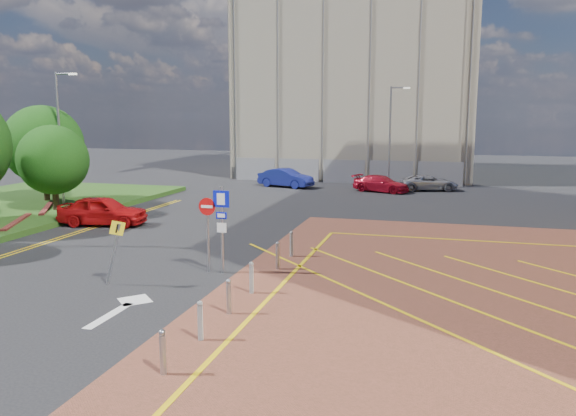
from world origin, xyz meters
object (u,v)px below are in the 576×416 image
at_px(sign_cluster, 216,220).
at_px(car_blue_back, 286,178).
at_px(car_red_left, 103,211).
at_px(lamp_back, 391,133).
at_px(warning_sign, 115,245).
at_px(car_red_back, 381,184).
at_px(car_silver_back, 429,183).
at_px(tree_c, 53,160).
at_px(lamp_left_far, 60,133).
at_px(tree_d, 43,145).

relative_size(sign_cluster, car_blue_back, 0.70).
bearing_deg(car_red_left, lamp_back, -42.21).
bearing_deg(sign_cluster, warning_sign, -138.28).
height_order(car_red_back, car_silver_back, car_red_back).
bearing_deg(tree_c, car_red_left, -25.14).
height_order(lamp_left_far, car_silver_back, lamp_left_far).
bearing_deg(tree_d, warning_sign, -45.57).
bearing_deg(car_blue_back, car_silver_back, -69.27).
height_order(lamp_left_far, car_red_left, lamp_left_far).
distance_m(tree_d, car_silver_back, 27.63).
distance_m(car_red_left, car_blue_back, 18.70).
xyz_separation_m(lamp_left_far, car_blue_back, (10.39, 13.92, -3.91)).
bearing_deg(tree_c, sign_cluster, -33.16).
relative_size(sign_cluster, warning_sign, 1.42).
xyz_separation_m(car_red_left, car_silver_back, (16.20, 18.93, -0.17)).
bearing_deg(car_blue_back, car_red_back, -80.45).
bearing_deg(car_red_left, car_blue_back, -24.58).
bearing_deg(car_red_back, tree_c, 149.88).
bearing_deg(car_red_back, car_silver_back, -43.99).
bearing_deg(car_blue_back, lamp_back, -59.47).
bearing_deg(car_silver_back, lamp_left_far, 109.27).
xyz_separation_m(lamp_back, car_silver_back, (3.12, -1.18, -3.75)).
bearing_deg(car_red_back, lamp_left_far, 144.45).
height_order(tree_d, car_silver_back, tree_d).
distance_m(lamp_left_far, sign_cluster, 18.58).
xyz_separation_m(tree_d, lamp_back, (20.58, 15.00, 0.49)).
bearing_deg(tree_d, car_silver_back, 30.25).
distance_m(tree_c, lamp_back, 25.19).
bearing_deg(tree_d, lamp_back, 36.09).
bearing_deg(lamp_left_far, tree_d, 154.32).
relative_size(tree_d, sign_cluster, 1.90).
bearing_deg(car_red_back, warning_sign, -174.23).
relative_size(tree_c, sign_cluster, 1.53).
relative_size(warning_sign, car_red_back, 0.52).
bearing_deg(car_red_back, car_red_left, 162.19).
bearing_deg(tree_d, car_blue_back, 46.01).
relative_size(tree_d, car_red_left, 1.33).
bearing_deg(tree_d, sign_cluster, -35.58).
height_order(car_red_left, car_red_back, car_red_left).
xyz_separation_m(lamp_left_far, car_silver_back, (21.62, 14.82, -4.05)).
height_order(warning_sign, car_blue_back, warning_sign).
bearing_deg(warning_sign, car_red_back, 77.02).
distance_m(lamp_left_far, car_blue_back, 17.80).
distance_m(car_blue_back, car_silver_back, 11.27).
distance_m(sign_cluster, car_blue_back, 25.33).
relative_size(lamp_back, car_blue_back, 1.76).
relative_size(warning_sign, car_blue_back, 0.49).
bearing_deg(sign_cluster, car_red_left, 143.40).
distance_m(sign_cluster, car_red_left, 11.64).
bearing_deg(warning_sign, tree_d, 134.43).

